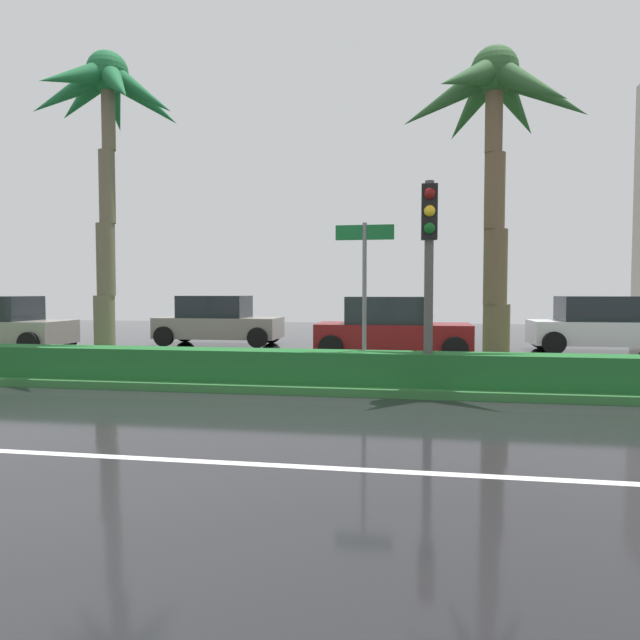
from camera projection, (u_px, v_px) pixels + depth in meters
ground_plane at (296, 374)px, 13.13m from camera, size 90.00×42.00×0.10m
near_lane_divider_stripe at (165, 459)px, 6.24m from camera, size 81.00×0.14×0.01m
median_strip at (287, 375)px, 12.14m from camera, size 85.50×4.00×0.15m
median_hedge at (270, 366)px, 10.75m from camera, size 76.50×0.70×0.60m
palm_tree_mid_left at (107, 116)px, 12.57m from camera, size 3.47×3.53×7.03m
palm_tree_centre_left at (495, 123)px, 10.90m from camera, size 3.76×3.56×6.40m
traffic_signal_median_right at (429, 246)px, 9.99m from camera, size 0.28×0.43×3.66m
street_name_sign at (364, 280)px, 10.63m from camera, size 1.10×0.08×3.00m
car_in_traffic_second at (218, 321)px, 19.83m from camera, size 4.30×2.02×1.72m
car_in_traffic_third at (392, 328)px, 15.98m from camera, size 4.30×2.02×1.72m
car_in_traffic_fourth at (602, 325)px, 17.37m from camera, size 4.30×2.02×1.72m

